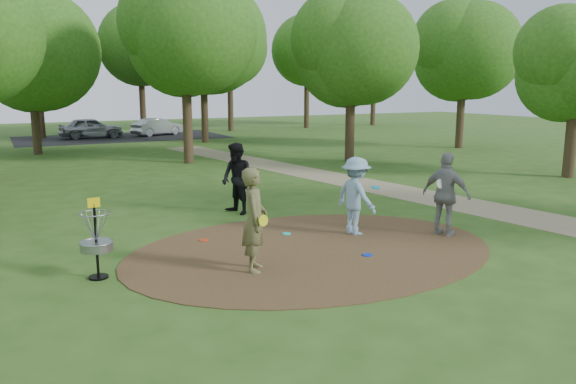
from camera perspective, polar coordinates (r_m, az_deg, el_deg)
name	(u,v)px	position (r m, az deg, el deg)	size (l,w,h in m)	color
ground	(313,250)	(12.42, 2.59, -5.91)	(100.00, 100.00, 0.00)	#2D5119
dirt_clearing	(313,250)	(12.42, 2.59, -5.87)	(8.40, 8.40, 0.02)	#47301C
footpath	(465,204)	(17.88, 17.51, -1.22)	(2.00, 40.00, 0.01)	#8C7A5B
parking_lot	(122,137)	(41.21, -16.48, 5.35)	(14.00, 8.00, 0.01)	black
player_observer_with_disc	(255,220)	(10.81, -3.42, -2.85)	(0.77, 0.88, 2.04)	brown
player_throwing_with_disc	(356,196)	(13.60, 6.90, -0.41)	(1.18, 1.31, 1.89)	#86ADC8
player_walking_with_disc	(237,179)	(15.74, -5.23, 1.35)	(0.97, 1.13, 2.00)	black
player_waiting_with_disc	(446,195)	(13.86, 15.77, -0.25)	(0.91, 1.28, 2.02)	gray
disc_ground_cyan	(287,234)	(13.63, -0.14, -4.26)	(0.22, 0.22, 0.02)	#19CDC4
disc_ground_blue	(367,255)	(12.08, 8.06, -6.34)	(0.22, 0.22, 0.02)	#0B30CB
disc_ground_red	(204,240)	(13.23, -8.57, -4.85)	(0.22, 0.22, 0.02)	red
car_left	(91,128)	(41.15, -19.39, 6.17)	(1.69, 4.20, 1.43)	#929498
car_right	(158,127)	(42.17, -13.10, 6.48)	(1.33, 3.81, 1.26)	#B5B7BD
disc_golf_basket	(96,233)	(11.00, -18.95, -3.96)	(0.63, 0.63, 1.54)	black
tree_ring	(218,37)	(21.38, -7.09, 15.38)	(37.23, 46.33, 9.81)	#332316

